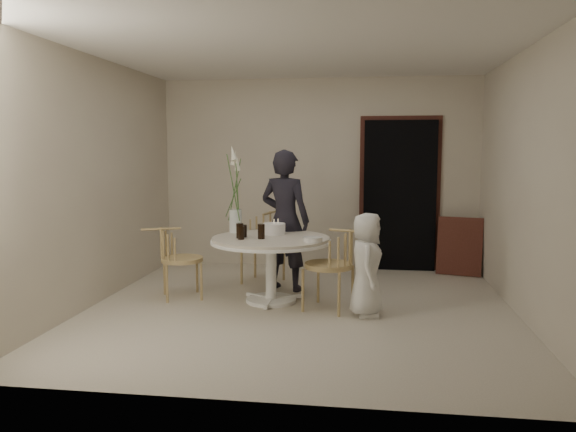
# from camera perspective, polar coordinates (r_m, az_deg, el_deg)

# --- Properties ---
(ground) EXTENTS (4.50, 4.50, 0.00)m
(ground) POSITION_cam_1_polar(r_m,az_deg,el_deg) (6.07, 1.18, -9.43)
(ground) COLOR beige
(ground) RESTS_ON ground
(room_shell) EXTENTS (4.50, 4.50, 4.50)m
(room_shell) POSITION_cam_1_polar(r_m,az_deg,el_deg) (5.83, 1.22, 6.05)
(room_shell) COLOR white
(room_shell) RESTS_ON ground
(doorway) EXTENTS (1.00, 0.10, 2.10)m
(doorway) POSITION_cam_1_polar(r_m,az_deg,el_deg) (8.02, 11.27, 2.02)
(doorway) COLOR black
(doorway) RESTS_ON ground
(door_trim) EXTENTS (1.12, 0.03, 2.22)m
(door_trim) POSITION_cam_1_polar(r_m,az_deg,el_deg) (8.05, 11.26, 2.47)
(door_trim) COLOR #59261E
(door_trim) RESTS_ON ground
(table) EXTENTS (1.33, 1.33, 0.73)m
(table) POSITION_cam_1_polar(r_m,az_deg,el_deg) (6.22, -1.74, -3.21)
(table) COLOR white
(table) RESTS_ON ground
(picture_frame) EXTENTS (0.62, 0.33, 0.78)m
(picture_frame) POSITION_cam_1_polar(r_m,az_deg,el_deg) (7.95, 17.03, -2.96)
(picture_frame) COLOR #59261E
(picture_frame) RESTS_ON ground
(chair_far) EXTENTS (0.57, 0.60, 0.89)m
(chair_far) POSITION_cam_1_polar(r_m,az_deg,el_deg) (7.27, -2.18, -2.08)
(chair_far) COLOR tan
(chair_far) RESTS_ON ground
(chair_right) EXTENTS (0.62, 0.59, 0.88)m
(chair_right) POSITION_cam_1_polar(r_m,az_deg,el_deg) (5.90, 5.23, -4.24)
(chair_right) COLOR tan
(chair_right) RESTS_ON ground
(chair_left) EXTENTS (0.60, 0.58, 0.82)m
(chair_left) POSITION_cam_1_polar(r_m,az_deg,el_deg) (6.52, -11.74, -3.62)
(chair_left) COLOR tan
(chair_left) RESTS_ON ground
(girl) EXTENTS (0.71, 0.57, 1.69)m
(girl) POSITION_cam_1_polar(r_m,az_deg,el_deg) (6.74, -0.30, -0.44)
(girl) COLOR black
(girl) RESTS_ON ground
(boy) EXTENTS (0.35, 0.52, 1.06)m
(boy) POSITION_cam_1_polar(r_m,az_deg,el_deg) (5.77, 7.99, -4.91)
(boy) COLOR silver
(boy) RESTS_ON ground
(birthday_cake) EXTENTS (0.26, 0.26, 0.17)m
(birthday_cake) POSITION_cam_1_polar(r_m,az_deg,el_deg) (6.41, -1.43, -1.31)
(birthday_cake) COLOR white
(birthday_cake) RESTS_ON table
(cola_tumbler_a) EXTENTS (0.07, 0.07, 0.14)m
(cola_tumbler_a) POSITION_cam_1_polar(r_m,az_deg,el_deg) (6.06, -4.79, -1.71)
(cola_tumbler_a) COLOR black
(cola_tumbler_a) RESTS_ON table
(cola_tumbler_b) EXTENTS (0.09, 0.09, 0.16)m
(cola_tumbler_b) POSITION_cam_1_polar(r_m,az_deg,el_deg) (6.08, -2.73, -1.58)
(cola_tumbler_b) COLOR black
(cola_tumbler_b) RESTS_ON table
(cola_tumbler_c) EXTENTS (0.09, 0.09, 0.16)m
(cola_tumbler_c) POSITION_cam_1_polar(r_m,az_deg,el_deg) (6.15, -4.92, -1.49)
(cola_tumbler_c) COLOR black
(cola_tumbler_c) RESTS_ON table
(cola_tumbler_d) EXTENTS (0.07, 0.07, 0.14)m
(cola_tumbler_d) POSITION_cam_1_polar(r_m,az_deg,el_deg) (6.22, -4.50, -1.52)
(cola_tumbler_d) COLOR black
(cola_tumbler_d) RESTS_ON table
(plate_stack) EXTENTS (0.24, 0.24, 0.05)m
(plate_stack) POSITION_cam_1_polar(r_m,az_deg,el_deg) (5.88, 2.52, -2.41)
(plate_stack) COLOR silver
(plate_stack) RESTS_ON table
(flower_vase) EXTENTS (0.14, 0.14, 1.01)m
(flower_vase) POSITION_cam_1_polar(r_m,az_deg,el_deg) (6.53, -5.38, 1.41)
(flower_vase) COLOR silver
(flower_vase) RESTS_ON table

